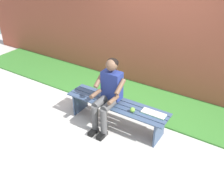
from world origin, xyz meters
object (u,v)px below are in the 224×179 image
object	(u,v)px
bench_near	(117,108)
person_seated	(108,92)
book_open	(154,114)
apple	(133,110)

from	to	relation	value
bench_near	person_seated	xyz separation A→B (m)	(0.11, 0.10, 0.34)
person_seated	book_open	bearing A→B (deg)	-169.29
apple	book_open	bearing A→B (deg)	-157.29
apple	bench_near	bearing A→B (deg)	-13.34
bench_near	book_open	bearing A→B (deg)	-175.93
bench_near	person_seated	bearing A→B (deg)	42.72
bench_near	book_open	size ratio (longest dim) A/B	4.58
person_seated	apple	bearing A→B (deg)	-178.10
bench_near	book_open	world-z (taller)	book_open
bench_near	book_open	distance (m)	0.69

